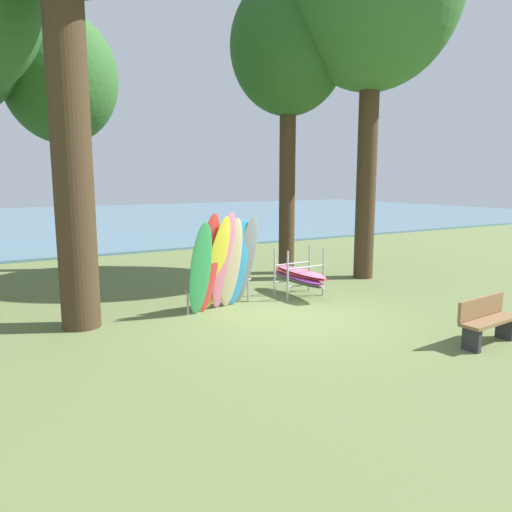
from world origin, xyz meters
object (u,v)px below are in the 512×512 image
Objects in this scene: tree_far_left_back at (289,50)px; tree_mid_behind at (60,80)px; park_bench at (487,320)px; leaning_board_pile at (224,264)px; board_storage_rack at (299,276)px.

tree_mid_behind is at bearing 145.42° from tree_far_left_back.
tree_far_left_back is at bearing 85.40° from park_bench.
tree_far_left_back is 3.93× the size of leaning_board_pile.
tree_far_left_back is at bearing 62.13° from board_storage_rack.
tree_mid_behind is at bearing 107.06° from leaning_board_pile.
tree_mid_behind is 8.89m from leaning_board_pile.
tree_mid_behind reaches higher than board_storage_rack.
park_bench is (3.12, -4.43, -0.63)m from leaning_board_pile.
leaning_board_pile is at bearing -173.01° from board_storage_rack.
park_bench is at bearing -94.60° from tree_far_left_back.
leaning_board_pile is 2.36m from board_storage_rack.
tree_far_left_back is at bearing 38.89° from leaning_board_pile.
leaning_board_pile is at bearing -141.11° from tree_far_left_back.
park_bench is at bearing -79.89° from board_storage_rack.
board_storage_rack is (-1.44, -2.72, -6.28)m from tree_far_left_back.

